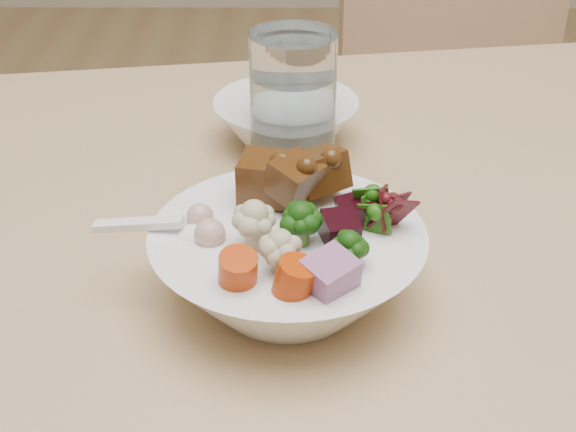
{
  "coord_description": "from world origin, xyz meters",
  "views": [
    {
      "loc": [
        -0.17,
        -0.44,
        1.08
      ],
      "look_at": [
        -0.17,
        0.06,
        0.78
      ],
      "focal_mm": 50.0,
      "sensor_mm": 36.0,
      "label": 1
    }
  ],
  "objects_px": {
    "side_bowl": "(286,123)",
    "food_bowl": "(290,260)",
    "water_glass": "(293,111)",
    "dining_table": "(516,295)",
    "chair_far": "(476,81)"
  },
  "relations": [
    {
      "from": "chair_far",
      "to": "water_glass",
      "type": "xyz_separation_m",
      "value": [
        -0.33,
        -0.65,
        0.24
      ]
    },
    {
      "from": "chair_far",
      "to": "side_bowl",
      "type": "xyz_separation_m",
      "value": [
        -0.33,
        -0.6,
        0.2
      ]
    },
    {
      "from": "chair_far",
      "to": "food_bowl",
      "type": "height_order",
      "value": "chair_far"
    },
    {
      "from": "water_glass",
      "to": "food_bowl",
      "type": "bearing_deg",
      "value": -90.63
    },
    {
      "from": "food_bowl",
      "to": "side_bowl",
      "type": "bearing_deg",
      "value": 91.06
    },
    {
      "from": "side_bowl",
      "to": "food_bowl",
      "type": "bearing_deg",
      "value": -88.94
    },
    {
      "from": "dining_table",
      "to": "food_bowl",
      "type": "bearing_deg",
      "value": -163.65
    },
    {
      "from": "dining_table",
      "to": "water_glass",
      "type": "distance_m",
      "value": 0.26
    },
    {
      "from": "food_bowl",
      "to": "water_glass",
      "type": "relative_size",
      "value": 1.47
    },
    {
      "from": "dining_table",
      "to": "side_bowl",
      "type": "xyz_separation_m",
      "value": [
        -0.21,
        0.16,
        0.1
      ]
    },
    {
      "from": "side_bowl",
      "to": "dining_table",
      "type": "bearing_deg",
      "value": -36.83
    },
    {
      "from": "food_bowl",
      "to": "water_glass",
      "type": "height_order",
      "value": "water_glass"
    },
    {
      "from": "chair_far",
      "to": "side_bowl",
      "type": "height_order",
      "value": "chair_far"
    },
    {
      "from": "dining_table",
      "to": "side_bowl",
      "type": "bearing_deg",
      "value": 134.21
    },
    {
      "from": "dining_table",
      "to": "chair_far",
      "type": "xyz_separation_m",
      "value": [
        0.12,
        0.75,
        -0.1
      ]
    }
  ]
}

